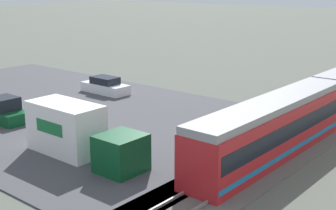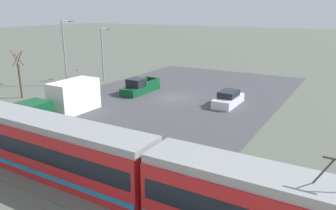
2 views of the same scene
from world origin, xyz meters
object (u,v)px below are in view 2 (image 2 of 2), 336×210
(pickup_truck, at_px, (140,87))
(street_lamp_mid_block, at_px, (103,50))
(box_truck, at_px, (65,100))
(street_lamp_near_crossing, at_px, (65,49))
(no_parking_sign, at_px, (78,75))
(street_tree, at_px, (20,77))
(light_rail_tram, at_px, (153,177))
(sedan_car_0, at_px, (228,99))

(pickup_truck, height_order, street_lamp_mid_block, street_lamp_mid_block)
(box_truck, height_order, street_lamp_near_crossing, street_lamp_near_crossing)
(no_parking_sign, bearing_deg, street_lamp_mid_block, -100.07)
(street_tree, relative_size, street_lamp_mid_block, 0.74)
(pickup_truck, xyz_separation_m, no_parking_sign, (9.52, 0.61, 0.59))
(light_rail_tram, bearing_deg, street_lamp_mid_block, -44.86)
(box_truck, bearing_deg, street_lamp_mid_block, -61.80)
(box_truck, relative_size, street_lamp_mid_block, 1.13)
(box_truck, bearing_deg, pickup_truck, -96.18)
(pickup_truck, distance_m, street_lamp_mid_block, 10.12)
(sedan_car_0, height_order, street_tree, street_tree)
(no_parking_sign, bearing_deg, pickup_truck, -176.35)
(street_lamp_mid_block, distance_m, no_parking_sign, 5.27)
(light_rail_tram, distance_m, street_tree, 26.60)
(street_lamp_mid_block, bearing_deg, street_tree, 82.86)
(street_tree, bearing_deg, light_rail_tram, 156.69)
(box_truck, bearing_deg, street_tree, -12.02)
(street_tree, relative_size, street_lamp_near_crossing, 0.64)
(box_truck, bearing_deg, no_parking_sign, -49.56)
(light_rail_tram, bearing_deg, pickup_truck, -53.36)
(pickup_truck, height_order, no_parking_sign, no_parking_sign)
(box_truck, height_order, pickup_truck, box_truck)
(box_truck, distance_m, street_lamp_near_crossing, 13.79)
(sedan_car_0, relative_size, street_lamp_near_crossing, 0.57)
(light_rail_tram, height_order, no_parking_sign, light_rail_tram)
(light_rail_tram, relative_size, box_truck, 3.79)
(no_parking_sign, bearing_deg, sedan_car_0, -177.41)
(light_rail_tram, distance_m, pickup_truck, 23.73)
(sedan_car_0, xyz_separation_m, street_lamp_mid_block, (19.65, -3.43, 3.52))
(pickup_truck, xyz_separation_m, sedan_car_0, (-10.91, -0.32, -0.06))
(pickup_truck, distance_m, no_parking_sign, 9.55)
(street_tree, bearing_deg, sedan_car_0, -157.40)
(pickup_truck, distance_m, street_tree, 13.44)
(light_rail_tram, height_order, street_tree, street_tree)
(pickup_truck, bearing_deg, light_rail_tram, 126.64)
(box_truck, xyz_separation_m, street_lamp_mid_block, (7.61, -14.20, 2.74))
(street_tree, height_order, no_parking_sign, street_tree)
(street_lamp_near_crossing, xyz_separation_m, no_parking_sign, (-1.26, -0.55, -3.44))
(box_truck, relative_size, no_parking_sign, 3.68)
(sedan_car_0, bearing_deg, box_truck, 41.79)
(sedan_car_0, bearing_deg, light_rail_tram, 99.50)
(box_truck, distance_m, no_parking_sign, 12.93)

